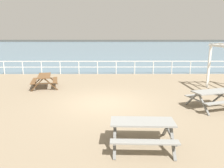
{
  "coord_description": "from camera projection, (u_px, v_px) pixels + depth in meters",
  "views": [
    {
      "loc": [
        0.31,
        -9.79,
        3.15
      ],
      "look_at": [
        0.38,
        0.5,
        0.8
      ],
      "focal_mm": 34.52,
      "sensor_mm": 36.0,
      "label": 1
    }
  ],
  "objects": [
    {
      "name": "ground_plane",
      "position": [
        104.0,
        105.0,
        10.27
      ],
      "size": [
        30.0,
        24.0,
        0.2
      ],
      "primitive_type": "cube",
      "color": "gray"
    },
    {
      "name": "picnic_table_near_left",
      "position": [
        142.0,
        127.0,
        6.13
      ],
      "size": [
        1.86,
        1.6,
        0.8
      ],
      "rotation": [
        0.0,
        0.0,
        -0.04
      ],
      "color": "gray",
      "rests_on": "ground"
    },
    {
      "name": "distant_shoreline",
      "position": [
        110.0,
        42.0,
        103.59
      ],
      "size": [
        142.0,
        6.0,
        1.8
      ],
      "primitive_type": "cube",
      "color": "#4C4C47",
      "rests_on": "ground"
    },
    {
      "name": "seaward_railing",
      "position": [
        107.0,
        65.0,
        17.64
      ],
      "size": [
        23.07,
        0.07,
        1.08
      ],
      "color": "white",
      "rests_on": "ground"
    },
    {
      "name": "picnic_table_near_right",
      "position": [
        213.0,
        95.0,
        9.39
      ],
      "size": [
        2.16,
        1.96,
        0.8
      ],
      "rotation": [
        0.0,
        0.0,
        0.3
      ],
      "color": "gray",
      "rests_on": "ground"
    },
    {
      "name": "sea_band",
      "position": [
        109.0,
        46.0,
        61.67
      ],
      "size": [
        142.0,
        90.0,
        0.01
      ],
      "primitive_type": "cube",
      "color": "slate",
      "rests_on": "ground"
    },
    {
      "name": "picnic_table_mid_centre",
      "position": [
        45.0,
        78.0,
        13.07
      ],
      "size": [
        1.88,
        2.1,
        0.8
      ],
      "rotation": [
        0.0,
        0.0,
        1.81
      ],
      "color": "brown",
      "rests_on": "ground"
    }
  ]
}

